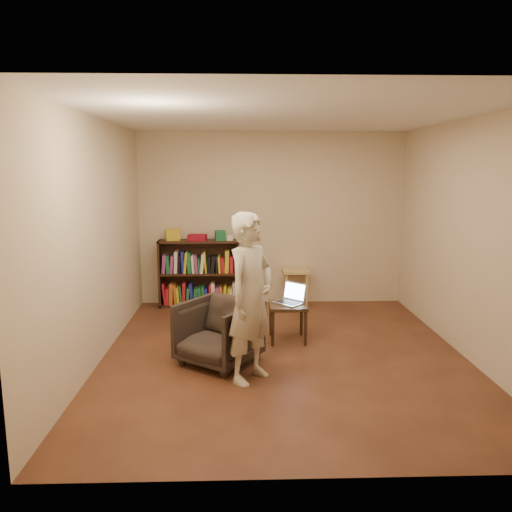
{
  "coord_description": "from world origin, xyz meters",
  "views": [
    {
      "loc": [
        -0.47,
        -5.28,
        2.07
      ],
      "look_at": [
        -0.3,
        0.35,
        1.07
      ],
      "focal_mm": 35.0,
      "sensor_mm": 36.0,
      "label": 1
    }
  ],
  "objects_px": {
    "side_table": "(288,310)",
    "laptop": "(291,298)",
    "stool": "(296,276)",
    "armchair": "(218,332)",
    "bookshelf": "(199,277)",
    "person": "(251,298)"
  },
  "relations": [
    {
      "from": "side_table",
      "to": "laptop",
      "type": "height_order",
      "value": "laptop"
    },
    {
      "from": "stool",
      "to": "armchair",
      "type": "distance_m",
      "value": 2.47
    },
    {
      "from": "stool",
      "to": "armchair",
      "type": "height_order",
      "value": "armchair"
    },
    {
      "from": "stool",
      "to": "side_table",
      "type": "bearing_deg",
      "value": -99.75
    },
    {
      "from": "bookshelf",
      "to": "side_table",
      "type": "relative_size",
      "value": 2.65
    },
    {
      "from": "bookshelf",
      "to": "armchair",
      "type": "xyz_separation_m",
      "value": [
        0.38,
        -2.29,
        -0.1
      ]
    },
    {
      "from": "laptop",
      "to": "person",
      "type": "bearing_deg",
      "value": -69.73
    },
    {
      "from": "stool",
      "to": "person",
      "type": "relative_size",
      "value": 0.34
    },
    {
      "from": "armchair",
      "to": "stool",
      "type": "bearing_deg",
      "value": 99.88
    },
    {
      "from": "armchair",
      "to": "side_table",
      "type": "bearing_deg",
      "value": 75.89
    },
    {
      "from": "stool",
      "to": "side_table",
      "type": "height_order",
      "value": "stool"
    },
    {
      "from": "bookshelf",
      "to": "side_table",
      "type": "distance_m",
      "value": 2.0
    },
    {
      "from": "laptop",
      "to": "person",
      "type": "height_order",
      "value": "person"
    },
    {
      "from": "stool",
      "to": "laptop",
      "type": "xyz_separation_m",
      "value": [
        -0.23,
        -1.48,
        0.06
      ]
    },
    {
      "from": "laptop",
      "to": "side_table",
      "type": "bearing_deg",
      "value": -78.27
    },
    {
      "from": "armchair",
      "to": "bookshelf",
      "type": "bearing_deg",
      "value": 135.03
    },
    {
      "from": "person",
      "to": "side_table",
      "type": "bearing_deg",
      "value": 14.99
    },
    {
      "from": "bookshelf",
      "to": "laptop",
      "type": "distance_m",
      "value": 1.97
    },
    {
      "from": "bookshelf",
      "to": "stool",
      "type": "xyz_separation_m",
      "value": [
        1.45,
        -0.06,
        0.01
      ]
    },
    {
      "from": "stool",
      "to": "side_table",
      "type": "xyz_separation_m",
      "value": [
        -0.26,
        -1.54,
        -0.08
      ]
    },
    {
      "from": "bookshelf",
      "to": "side_table",
      "type": "xyz_separation_m",
      "value": [
        1.19,
        -1.61,
        -0.06
      ]
    },
    {
      "from": "armchair",
      "to": "person",
      "type": "relative_size",
      "value": 0.45
    }
  ]
}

